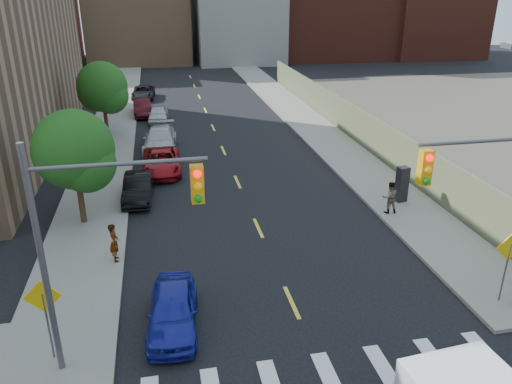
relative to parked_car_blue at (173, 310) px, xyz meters
name	(u,v)px	position (x,y,z in m)	size (l,w,h in m)	color
sidewalk_nw	(119,105)	(-3.55, 34.07, -0.60)	(3.50, 73.00, 0.15)	gray
sidewalk_ne	(279,98)	(11.95, 34.07, -0.60)	(3.50, 73.00, 0.15)	gray
fence_north	(347,119)	(13.80, 20.57, 0.58)	(0.12, 44.00, 2.50)	#656D4C
bg_bldg_west	(18,20)	(-17.80, 62.57, 5.33)	(14.00, 18.00, 12.00)	#592319
bg_bldg_midwest	(137,7)	(-1.80, 64.57, 6.83)	(14.00, 16.00, 15.00)	#8C6B4C
bg_bldg_center	(236,25)	(12.20, 62.57, 4.33)	(12.00, 16.00, 10.00)	gray
bg_bldg_east	(323,2)	(26.20, 64.57, 7.33)	(18.00, 18.00, 16.00)	#592319
signal_nw	(98,229)	(-1.78, -1.43, 3.85)	(4.59, 0.30, 7.00)	#59595E
signal_ne	(500,195)	(10.18, -1.43, 3.85)	(4.59, 0.30, 7.00)	#59595E
warn_sign_nw	(44,306)	(-3.60, -0.93, 1.32)	(1.06, 0.06, 2.83)	#59595E
warn_sign_ne	(509,255)	(11.40, -0.93, 1.32)	(1.06, 0.06, 2.83)	#59595E
warn_sign_midwest	(92,158)	(-3.60, 12.57, 1.32)	(1.06, 0.06, 2.83)	#59595E
tree_west_near	(74,154)	(-3.80, 8.62, 2.81)	(3.66, 3.64, 5.52)	#332114
tree_west_far	(102,90)	(-3.80, 23.62, 2.81)	(3.66, 3.64, 5.52)	#332114
parked_car_blue	(173,310)	(0.00, 0.00, 0.00)	(1.59, 3.95, 1.35)	navy
parked_car_black	(138,187)	(-1.30, 11.13, -0.01)	(1.41, 4.04, 1.33)	black
parked_car_red	(162,162)	(0.00, 15.10, -0.01)	(2.21, 4.80, 1.33)	maroon
parked_car_silver	(160,139)	(0.00, 19.50, 0.09)	(2.14, 5.25, 1.52)	#ADB1B5
parked_car_white	(158,114)	(0.00, 27.41, -0.01)	(1.56, 3.87, 1.32)	silver
parked_car_maroon	(142,108)	(-1.30, 29.67, 0.02)	(1.46, 4.19, 1.38)	#3C0C10
parked_car_grey	(143,92)	(-1.30, 36.78, -0.05)	(2.07, 4.50, 1.25)	black
payphone	(402,184)	(11.97, 7.92, 0.40)	(0.55, 0.45, 1.85)	black
pedestrian_west	(114,242)	(-2.10, 4.60, 0.29)	(0.59, 0.39, 1.62)	gray
pedestrian_east	(390,197)	(10.74, 6.72, 0.28)	(0.78, 0.61, 1.60)	gray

